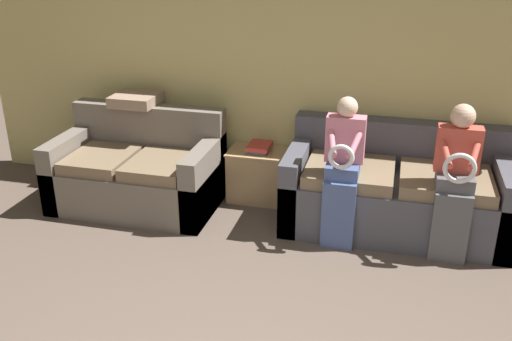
% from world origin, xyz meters
% --- Properties ---
extents(wall_back, '(7.06, 0.06, 2.55)m').
position_xyz_m(wall_back, '(0.00, 3.32, 1.27)').
color(wall_back, '#DBCC7F').
rests_on(wall_back, ground_plane).
extents(couch_main, '(1.89, 0.93, 0.87)m').
position_xyz_m(couch_main, '(0.71, 2.84, 0.33)').
color(couch_main, '#4C4C56').
rests_on(couch_main, ground_plane).
extents(couch_side, '(1.51, 0.90, 0.89)m').
position_xyz_m(couch_side, '(-1.66, 2.70, 0.32)').
color(couch_side, '#70665B').
rests_on(couch_side, ground_plane).
extents(child_left_seated, '(0.32, 0.37, 1.23)m').
position_xyz_m(child_left_seated, '(0.27, 2.46, 0.67)').
color(child_left_seated, '#475B8E').
rests_on(child_left_seated, ground_plane).
extents(child_right_seated, '(0.34, 0.38, 1.23)m').
position_xyz_m(child_right_seated, '(1.14, 2.46, 0.68)').
color(child_right_seated, '#56565B').
rests_on(child_right_seated, ground_plane).
extents(side_shelf, '(0.58, 0.40, 0.50)m').
position_xyz_m(side_shelf, '(-0.58, 3.07, 0.26)').
color(side_shelf, tan).
rests_on(side_shelf, ground_plane).
extents(book_stack, '(0.21, 0.27, 0.08)m').
position_xyz_m(book_stack, '(-0.58, 3.06, 0.54)').
color(book_stack, '#4C4C56').
rests_on(book_stack, side_shelf).
extents(throw_pillow, '(0.41, 0.41, 0.10)m').
position_xyz_m(throw_pillow, '(-1.78, 3.00, 0.94)').
color(throw_pillow, gray).
rests_on(throw_pillow, couch_side).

